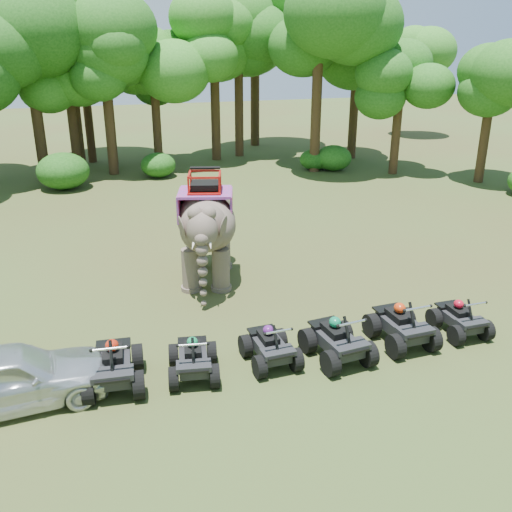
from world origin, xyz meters
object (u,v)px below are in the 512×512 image
object	(u,v)px
elephant	(206,227)
atv_4	(402,320)
atv_1	(193,354)
atv_5	(461,314)
parked_car	(9,377)
atv_0	(113,360)
atv_3	(338,335)
atv_2	(270,342)

from	to	relation	value
elephant	atv_4	xyz separation A→B (m)	(4.04, -5.61, -1.15)
elephant	atv_1	xyz separation A→B (m)	(-1.49, -5.62, -1.23)
atv_5	atv_1	bearing A→B (deg)	179.02
parked_car	atv_0	xyz separation A→B (m)	(2.20, 0.16, -0.03)
elephant	atv_3	world-z (taller)	elephant
parked_car	atv_5	size ratio (longest dim) A/B	2.70
parked_car	atv_3	xyz separation A→B (m)	(7.64, -0.19, -0.05)
parked_car	atv_0	bearing A→B (deg)	-91.82
atv_1	atv_5	xyz separation A→B (m)	(7.34, 0.04, -0.01)
atv_0	atv_2	bearing A→B (deg)	2.99
atv_1	atv_2	xyz separation A→B (m)	(1.93, 0.04, 0.00)
atv_1	parked_car	bearing A→B (deg)	-171.03
atv_5	atv_0	bearing A→B (deg)	178.27
atv_1	atv_3	xyz separation A→B (m)	(3.61, -0.23, 0.08)
atv_1	atv_3	bearing A→B (deg)	4.62
atv_0	atv_3	distance (m)	5.45
atv_2	atv_3	bearing A→B (deg)	-13.26
parked_car	atv_3	bearing A→B (deg)	-97.26
atv_3	elephant	bearing A→B (deg)	102.65
atv_0	atv_5	bearing A→B (deg)	3.54
atv_0	atv_4	world-z (taller)	atv_0
atv_0	atv_5	world-z (taller)	atv_0
atv_2	atv_5	xyz separation A→B (m)	(5.41, -0.01, -0.02)
atv_1	atv_4	xyz separation A→B (m)	(5.54, 0.01, 0.08)
atv_0	atv_1	world-z (taller)	atv_0
elephant	atv_5	size ratio (longest dim) A/B	2.79
atv_2	atv_3	size ratio (longest dim) A/B	0.89
atv_5	atv_4	bearing A→B (deg)	179.63
atv_5	atv_3	bearing A→B (deg)	-177.12
atv_5	elephant	bearing A→B (deg)	135.04
atv_3	atv_4	world-z (taller)	atv_4
atv_3	atv_2	bearing A→B (deg)	163.38
atv_0	atv_3	size ratio (longest dim) A/B	1.02
parked_car	atv_0	size ratio (longest dim) A/B	2.28
atv_2	atv_4	xyz separation A→B (m)	(3.60, -0.03, 0.08)
atv_0	atv_3	world-z (taller)	atv_0
elephant	parked_car	size ratio (longest dim) A/B	1.03
parked_car	atv_2	size ratio (longest dim) A/B	2.63
atv_1	atv_2	size ratio (longest dim) A/B	1.00
parked_car	atv_0	distance (m)	2.21
atv_3	atv_5	distance (m)	3.74
elephant	atv_2	bearing A→B (deg)	-71.20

